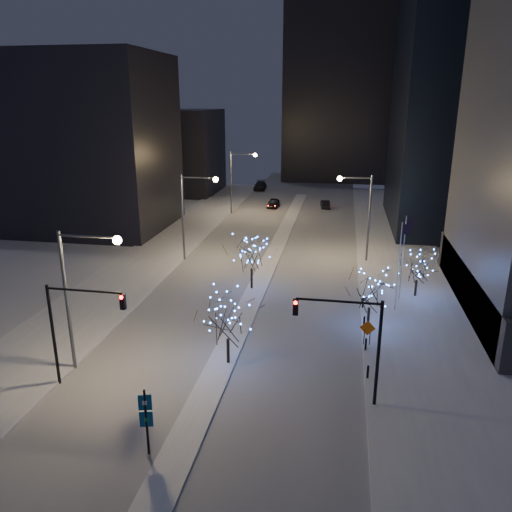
% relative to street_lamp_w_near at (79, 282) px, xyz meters
% --- Properties ---
extents(ground, '(160.00, 160.00, 0.00)m').
position_rel_street_lamp_w_near_xyz_m(ground, '(8.94, -2.00, -6.50)').
color(ground, white).
rests_on(ground, ground).
extents(road, '(20.00, 130.00, 0.02)m').
position_rel_street_lamp_w_near_xyz_m(road, '(8.94, 33.00, -6.49)').
color(road, '#A1A7AF').
rests_on(road, ground).
extents(median, '(2.00, 80.00, 0.15)m').
position_rel_street_lamp_w_near_xyz_m(median, '(8.94, 28.00, -6.42)').
color(median, white).
rests_on(median, ground).
extents(east_sidewalk, '(10.00, 90.00, 0.15)m').
position_rel_street_lamp_w_near_xyz_m(east_sidewalk, '(23.94, 18.00, -6.42)').
color(east_sidewalk, white).
rests_on(east_sidewalk, ground).
extents(west_sidewalk, '(8.00, 90.00, 0.15)m').
position_rel_street_lamp_w_near_xyz_m(west_sidewalk, '(-5.06, 18.00, -6.42)').
color(west_sidewalk, white).
rests_on(west_sidewalk, ground).
extents(filler_west_near, '(22.00, 18.00, 24.00)m').
position_rel_street_lamp_w_near_xyz_m(filler_west_near, '(-19.06, 38.00, 5.50)').
color(filler_west_near, black).
rests_on(filler_west_near, ground).
extents(filler_west_far, '(18.00, 16.00, 16.00)m').
position_rel_street_lamp_w_near_xyz_m(filler_west_far, '(-17.06, 68.00, 1.50)').
color(filler_west_far, black).
rests_on(filler_west_far, ground).
extents(horizon_block, '(24.00, 14.00, 42.00)m').
position_rel_street_lamp_w_near_xyz_m(horizon_block, '(14.94, 90.00, 14.50)').
color(horizon_block, black).
rests_on(horizon_block, ground).
extents(street_lamp_w_near, '(4.40, 0.56, 10.00)m').
position_rel_street_lamp_w_near_xyz_m(street_lamp_w_near, '(0.00, 0.00, 0.00)').
color(street_lamp_w_near, '#595E66').
rests_on(street_lamp_w_near, ground).
extents(street_lamp_w_mid, '(4.40, 0.56, 10.00)m').
position_rel_street_lamp_w_near_xyz_m(street_lamp_w_mid, '(0.00, 25.00, 0.00)').
color(street_lamp_w_mid, '#595E66').
rests_on(street_lamp_w_mid, ground).
extents(street_lamp_w_far, '(4.40, 0.56, 10.00)m').
position_rel_street_lamp_w_near_xyz_m(street_lamp_w_far, '(0.00, 50.00, 0.00)').
color(street_lamp_w_far, '#595E66').
rests_on(street_lamp_w_far, ground).
extents(street_lamp_east, '(3.90, 0.56, 10.00)m').
position_rel_street_lamp_w_near_xyz_m(street_lamp_east, '(19.02, 28.00, -0.05)').
color(street_lamp_east, '#595E66').
rests_on(street_lamp_east, ground).
extents(traffic_signal_west, '(5.26, 0.43, 7.00)m').
position_rel_street_lamp_w_near_xyz_m(traffic_signal_west, '(0.50, -2.00, -1.74)').
color(traffic_signal_west, black).
rests_on(traffic_signal_west, ground).
extents(traffic_signal_east, '(5.26, 0.43, 7.00)m').
position_rel_street_lamp_w_near_xyz_m(traffic_signal_east, '(17.88, -1.00, -1.74)').
color(traffic_signal_east, black).
rests_on(traffic_signal_east, ground).
extents(flagpoles, '(1.35, 2.60, 8.00)m').
position_rel_street_lamp_w_near_xyz_m(flagpoles, '(22.30, 15.25, -1.70)').
color(flagpoles, silver).
rests_on(flagpoles, east_sidewalk).
extents(bollards, '(0.16, 12.16, 0.90)m').
position_rel_street_lamp_w_near_xyz_m(bollards, '(19.14, 8.00, -5.90)').
color(bollards, black).
rests_on(bollards, east_sidewalk).
extents(car_near, '(1.95, 4.50, 1.51)m').
position_rel_street_lamp_w_near_xyz_m(car_near, '(5.06, 55.95, -5.74)').
color(car_near, black).
rests_on(car_near, ground).
extents(car_mid, '(1.91, 4.26, 1.36)m').
position_rel_street_lamp_w_near_xyz_m(car_mid, '(13.92, 57.05, -5.82)').
color(car_mid, black).
rests_on(car_mid, ground).
extents(car_far, '(2.63, 5.80, 1.65)m').
position_rel_street_lamp_w_near_xyz_m(car_far, '(-0.06, 72.79, -5.68)').
color(car_far, black).
rests_on(car_far, ground).
extents(holiday_tree_median_near, '(4.59, 4.59, 5.34)m').
position_rel_street_lamp_w_near_xyz_m(holiday_tree_median_near, '(9.44, 2.39, -2.93)').
color(holiday_tree_median_near, black).
rests_on(holiday_tree_median_near, median).
extents(holiday_tree_median_far, '(5.06, 5.06, 5.27)m').
position_rel_street_lamp_w_near_xyz_m(holiday_tree_median_far, '(8.44, 16.99, -2.84)').
color(holiday_tree_median_far, black).
rests_on(holiday_tree_median_far, median).
extents(holiday_tree_plaza_near, '(4.76, 4.76, 4.78)m').
position_rel_street_lamp_w_near_xyz_m(holiday_tree_plaza_near, '(19.47, 10.33, -3.32)').
color(holiday_tree_plaza_near, black).
rests_on(holiday_tree_plaza_near, east_sidewalk).
extents(holiday_tree_plaza_far, '(4.54, 4.54, 4.57)m').
position_rel_street_lamp_w_near_xyz_m(holiday_tree_plaza_far, '(24.15, 17.74, -3.42)').
color(holiday_tree_plaza_far, black).
rests_on(holiday_tree_plaza_far, east_sidewalk).
extents(wayfinding_sign, '(0.70, 0.25, 3.92)m').
position_rel_street_lamp_w_near_xyz_m(wayfinding_sign, '(7.38, -7.53, -4.10)').
color(wayfinding_sign, black).
rests_on(wayfinding_sign, ground).
extents(construction_sign, '(1.21, 0.14, 1.99)m').
position_rel_street_lamp_w_near_xyz_m(construction_sign, '(19.24, 6.84, -5.15)').
color(construction_sign, black).
rests_on(construction_sign, east_sidewalk).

